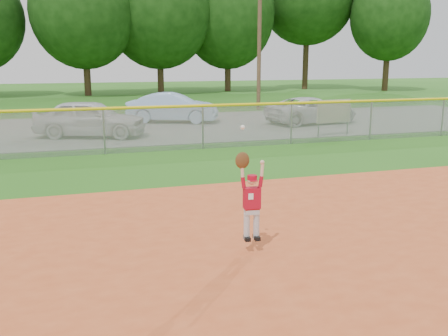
% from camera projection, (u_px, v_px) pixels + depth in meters
% --- Properties ---
extents(ground, '(120.00, 120.00, 0.00)m').
position_uv_depth(ground, '(156.00, 281.00, 7.09)').
color(ground, '#255E15').
rests_on(ground, ground).
extents(parking_strip, '(44.00, 10.00, 0.03)m').
position_uv_depth(parking_strip, '(95.00, 129.00, 22.01)').
color(parking_strip, slate).
rests_on(parking_strip, ground).
extents(car_white_a, '(4.66, 3.13, 1.47)m').
position_uv_depth(car_white_a, '(90.00, 118.00, 19.67)').
color(car_white_a, silver).
rests_on(car_white_a, parking_strip).
extents(car_blue, '(4.56, 3.01, 1.42)m').
position_uv_depth(car_blue, '(173.00, 108.00, 24.15)').
color(car_blue, '#9ABCE5').
rests_on(car_blue, parking_strip).
extents(car_white_b, '(4.76, 2.76, 1.25)m').
position_uv_depth(car_white_b, '(312.00, 110.00, 23.79)').
color(car_white_b, silver).
rests_on(car_white_b, parking_strip).
extents(sponsor_sign, '(1.64, 0.33, 1.47)m').
position_uv_depth(sponsor_sign, '(334.00, 112.00, 19.97)').
color(sponsor_sign, gray).
rests_on(sponsor_sign, ground).
extents(outfield_fence, '(40.06, 0.10, 1.55)m').
position_uv_depth(outfield_fence, '(104.00, 128.00, 16.22)').
color(outfield_fence, gray).
rests_on(outfield_fence, ground).
extents(power_lines, '(19.40, 0.24, 9.00)m').
position_uv_depth(power_lines, '(104.00, 28.00, 26.89)').
color(power_lines, '#4C3823').
rests_on(power_lines, ground).
extents(tree_line, '(62.37, 13.00, 14.43)m').
position_uv_depth(tree_line, '(88.00, 3.00, 41.09)').
color(tree_line, '#422D1C').
rests_on(tree_line, ground).
extents(ballplayer, '(0.48, 0.21, 1.86)m').
position_uv_depth(ballplayer, '(250.00, 197.00, 7.89)').
color(ballplayer, silver).
rests_on(ballplayer, ground).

